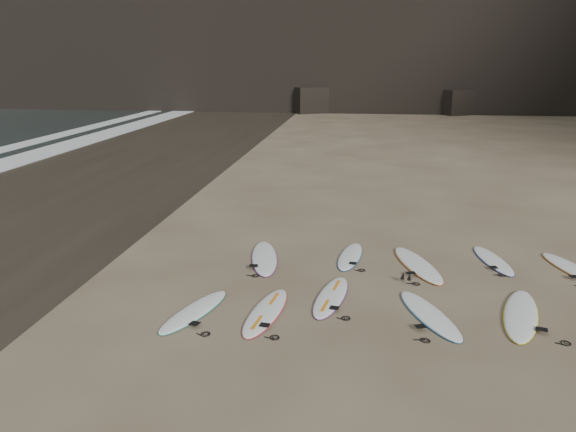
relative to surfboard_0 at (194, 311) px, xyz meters
The scene contains 12 objects.
ground 3.99m from the surfboard_0, 11.10° to the left, with size 240.00×240.00×0.00m, color #897559.
wet_sand 14.09m from the surfboard_0, 130.15° to the left, with size 12.00×200.00×0.01m, color #383026.
surfboard_0 is the anchor object (origin of this frame).
surfboard_1 1.53m from the surfboard_0, ahead, with size 0.59×2.47×0.09m, color white.
surfboard_2 3.06m from the surfboard_0, 21.88° to the left, with size 0.58×2.40×0.09m, color white.
surfboard_3 4.97m from the surfboard_0, ahead, with size 0.60×2.50×0.09m, color white.
surfboard_4 6.89m from the surfboard_0, ahead, with size 0.65×2.72×0.10m, color white.
surfboard_5 3.57m from the surfboard_0, 75.27° to the left, with size 0.66×2.73×0.10m, color white.
surfboard_6 5.04m from the surfboard_0, 50.58° to the left, with size 0.55×2.27×0.08m, color white.
surfboard_7 6.05m from the surfboard_0, 34.92° to the left, with size 0.67×2.77×0.10m, color white.
surfboard_8 8.09m from the surfboard_0, 30.28° to the left, with size 0.55×2.29×0.08m, color white.
surfboard_9 9.61m from the surfboard_0, 22.57° to the left, with size 0.59×2.45×0.09m, color white.
Camera 1 is at (-0.49, -11.34, 5.23)m, focal length 35.00 mm.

